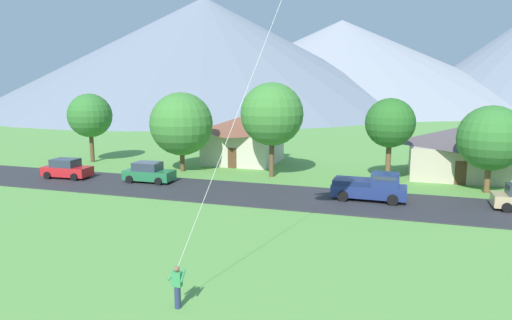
% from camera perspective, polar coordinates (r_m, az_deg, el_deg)
% --- Properties ---
extents(road_strip, '(160.00, 7.06, 0.08)m').
position_cam_1_polar(road_strip, '(34.04, 4.39, -4.61)').
color(road_strip, '#2D2D33').
rests_on(road_strip, ground).
extents(mountain_far_east_ridge, '(130.59, 130.59, 29.11)m').
position_cam_1_polar(mountain_far_east_ridge, '(164.60, 10.57, 11.75)').
color(mountain_far_east_ridge, '#8E939E').
rests_on(mountain_far_east_ridge, ground).
extents(mountain_far_west_ridge, '(128.05, 128.05, 33.14)m').
position_cam_1_polar(mountain_far_west_ridge, '(142.68, -6.35, 12.99)').
color(mountain_far_west_ridge, slate).
rests_on(mountain_far_west_ridge, ground).
extents(house_leftmost, '(8.58, 7.76, 4.45)m').
position_cam_1_polar(house_leftmost, '(44.75, 23.76, 1.02)').
color(house_leftmost, beige).
rests_on(house_leftmost, ground).
extents(house_left_center, '(7.60, 7.49, 4.92)m').
position_cam_1_polar(house_left_center, '(48.17, -1.56, 2.71)').
color(house_left_center, beige).
rests_on(house_left_center, ground).
extents(tree_near_left, '(4.57, 4.57, 7.23)m').
position_cam_1_polar(tree_near_left, '(51.23, -20.01, 5.22)').
color(tree_near_left, brown).
rests_on(tree_near_left, ground).
extents(tree_left_of_center, '(4.09, 4.09, 7.15)m').
position_cam_1_polar(tree_left_of_center, '(39.46, 16.38, 4.43)').
color(tree_left_of_center, brown).
rests_on(tree_left_of_center, ground).
extents(tree_center, '(5.94, 5.94, 7.50)m').
position_cam_1_polar(tree_center, '(43.68, -9.29, 4.45)').
color(tree_center, brown).
rests_on(tree_center, ground).
extents(tree_right_of_center, '(4.94, 4.94, 6.73)m').
position_cam_1_polar(tree_right_of_center, '(38.91, 27.25, 2.45)').
color(tree_right_of_center, brown).
rests_on(tree_right_of_center, ground).
extents(tree_far_right, '(5.59, 5.59, 8.42)m').
position_cam_1_polar(tree_far_right, '(40.49, 2.00, 5.72)').
color(tree_far_right, brown).
rests_on(tree_far_right, ground).
extents(parked_car_green_mid_west, '(4.22, 2.13, 1.68)m').
position_cam_1_polar(parked_car_green_mid_west, '(39.64, -13.23, -1.55)').
color(parked_car_green_mid_west, '#237042').
rests_on(parked_car_green_mid_west, road_strip).
extents(parked_car_red_mid_east, '(4.28, 2.23, 1.68)m').
position_cam_1_polar(parked_car_red_mid_east, '(43.56, -22.53, -1.04)').
color(parked_car_red_mid_east, red).
rests_on(parked_car_red_mid_east, road_strip).
extents(pickup_truck_navy_west_side, '(5.25, 2.42, 1.99)m').
position_cam_1_polar(pickup_truck_navy_west_side, '(33.71, 14.16, -3.24)').
color(pickup_truck_navy_west_side, navy).
rests_on(pickup_truck_navy_west_side, road_strip).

